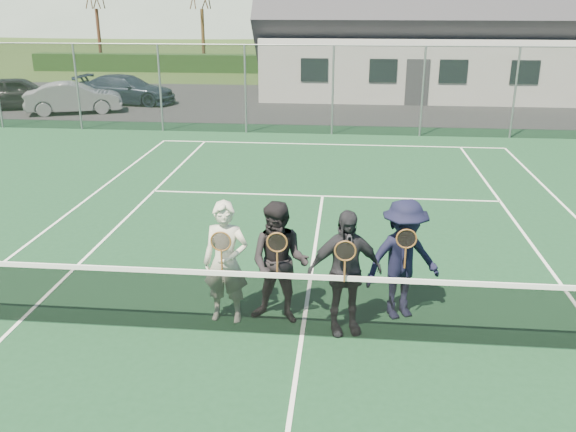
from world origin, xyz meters
name	(u,v)px	position (x,y,z in m)	size (l,w,h in m)	color
ground	(336,104)	(0.00, 20.00, 0.00)	(220.00, 220.00, 0.00)	#294117
court_surface	(302,336)	(0.00, 0.00, 0.01)	(30.00, 30.00, 0.02)	#14381E
tarmac_carpark	(248,103)	(-4.00, 20.00, 0.01)	(40.00, 12.00, 0.01)	black
hedge_row	(341,65)	(0.00, 32.00, 0.55)	(40.00, 1.20, 1.10)	black
car_a	(19,93)	(-13.48, 17.54, 0.68)	(1.60, 3.98, 1.36)	black
car_b	(74,98)	(-10.66, 16.70, 0.63)	(1.32, 3.80, 1.25)	gray
car_c	(126,90)	(-9.34, 19.21, 0.64)	(1.78, 4.38, 1.27)	#192332
court_markings	(302,336)	(0.00, 0.00, 0.02)	(11.03, 23.83, 0.01)	white
tennis_net	(302,303)	(0.00, 0.00, 0.54)	(11.68, 0.08, 1.10)	slate
perimeter_fence	(333,90)	(0.00, 13.50, 1.52)	(30.07, 0.07, 3.02)	slate
clubhouse	(424,9)	(4.00, 24.00, 3.99)	(15.60, 8.20, 7.70)	silver
player_a	(226,262)	(-1.12, 0.38, 0.92)	(0.68, 0.52, 1.80)	beige
player_b	(279,263)	(-0.36, 0.42, 0.92)	(0.97, 0.81, 1.80)	black
player_c	(345,272)	(0.56, 0.21, 0.92)	(1.13, 0.71, 1.80)	black
player_d	(403,260)	(1.39, 0.73, 0.92)	(1.33, 1.09, 1.80)	black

